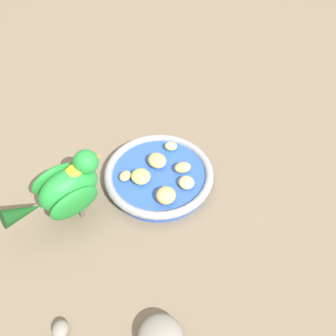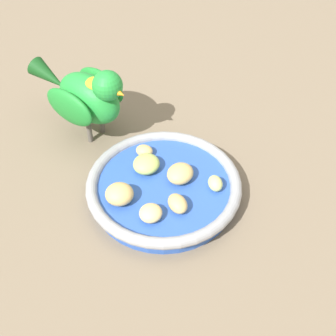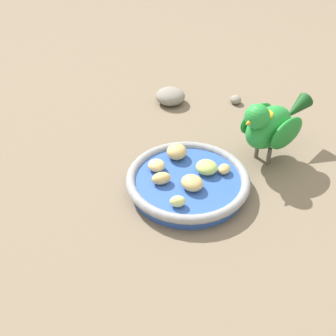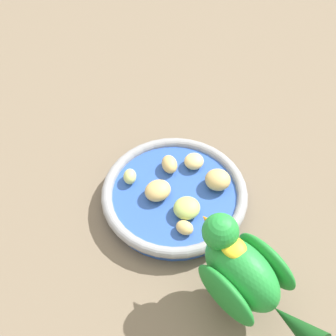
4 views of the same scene
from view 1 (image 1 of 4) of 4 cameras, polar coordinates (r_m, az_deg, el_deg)
ground_plane at (r=0.76m, az=-2.08°, el=-0.04°), size 4.00×4.00×0.00m
feeding_bowl at (r=0.72m, az=-1.38°, el=-1.16°), size 0.21×0.21×0.03m
apple_piece_0 at (r=0.73m, az=-1.68°, el=1.15°), size 0.05×0.05×0.02m
apple_piece_1 at (r=0.72m, az=2.35°, el=0.27°), size 0.04×0.04×0.02m
apple_piece_2 at (r=0.71m, az=-6.52°, el=-1.21°), size 0.03×0.02×0.02m
apple_piece_3 at (r=0.70m, az=-4.03°, el=-1.34°), size 0.05×0.05×0.02m
apple_piece_4 at (r=0.76m, az=0.44°, el=3.32°), size 0.03×0.03×0.02m
apple_piece_5 at (r=0.69m, az=2.81°, el=-2.22°), size 0.03×0.03×0.02m
apple_piece_6 at (r=0.67m, az=-0.32°, el=-4.18°), size 0.04×0.04×0.03m
parrot at (r=0.65m, az=-15.15°, el=-2.92°), size 0.18×0.12×0.13m
pebble_0 at (r=0.61m, az=-16.01°, el=-22.50°), size 0.04×0.03×0.02m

